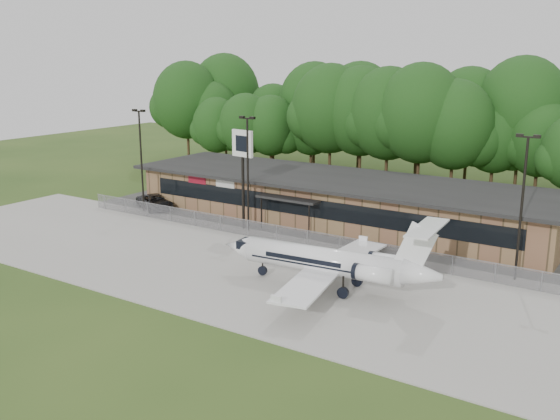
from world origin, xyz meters
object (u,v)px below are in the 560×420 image
Objects in this scene: business_jet at (331,263)px; pole_sign at (243,154)px; suv at (155,202)px; terminal at (338,199)px.

pole_sign reaches higher than business_jet.
business_jet is at bearing -86.57° from suv.
suv is (-17.83, -6.01, -1.43)m from terminal.
business_jet reaches higher than terminal.
suv is 0.60× the size of pole_sign.
suv is 13.58m from pole_sign.
business_jet is at bearing -63.35° from terminal.
suv is at bearing -161.37° from terminal.
pole_sign is at bearing -128.88° from terminal.
pole_sign is (-5.76, -7.14, 4.69)m from terminal.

